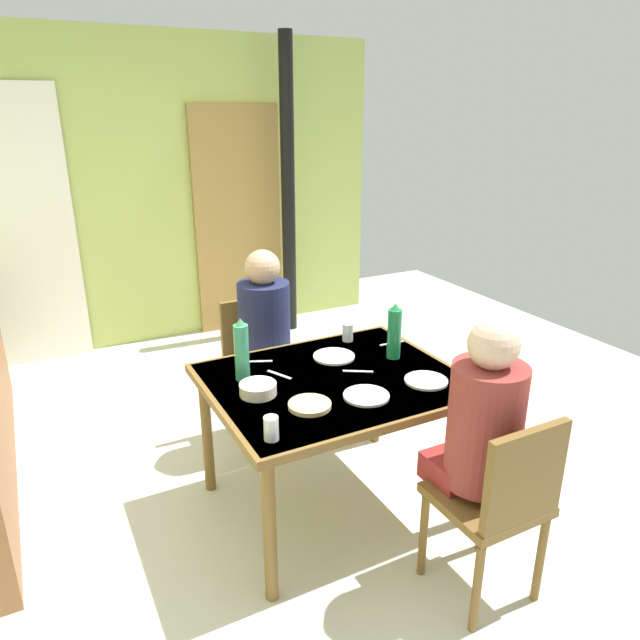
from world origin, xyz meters
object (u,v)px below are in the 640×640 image
object	(u,v)px
person_near_diner	(483,421)
serving_bowl_center	(258,389)
dining_table	(334,392)
chair_near_diner	(500,499)
chair_far_diner	(258,361)
water_bottle_green_near	(394,332)
person_far_diner	(265,325)
water_bottle_green_far	(242,351)

from	to	relation	value
person_near_diner	serving_bowl_center	size ratio (longest dim) A/B	4.53
dining_table	serving_bowl_center	distance (m)	0.40
chair_near_diner	serving_bowl_center	xyz separation A→B (m)	(-0.68, 0.86, 0.26)
dining_table	chair_far_diner	world-z (taller)	chair_far_diner
chair_near_diner	water_bottle_green_near	xyz separation A→B (m)	(0.11, 0.92, 0.38)
chair_far_diner	person_far_diner	size ratio (longest dim) A/B	1.13
person_near_diner	serving_bowl_center	world-z (taller)	person_near_diner
chair_near_diner	person_near_diner	bearing A→B (deg)	90.00
water_bottle_green_near	water_bottle_green_far	bearing A→B (deg)	171.46
water_bottle_green_near	person_near_diner	bearing A→B (deg)	-97.75
water_bottle_green_near	chair_near_diner	bearing A→B (deg)	-96.61
chair_near_diner	chair_far_diner	bearing A→B (deg)	101.66
person_near_diner	water_bottle_green_near	distance (m)	0.80
chair_near_diner	serving_bowl_center	size ratio (longest dim) A/B	5.12
chair_far_diner	serving_bowl_center	xyz separation A→B (m)	(-0.33, -0.84, 0.26)
person_near_diner	water_bottle_green_near	bearing A→B (deg)	82.25
person_near_diner	person_far_diner	distance (m)	1.47
chair_far_diner	serving_bowl_center	world-z (taller)	chair_far_diner
serving_bowl_center	dining_table	bearing A→B (deg)	-1.55
chair_far_diner	serving_bowl_center	distance (m)	0.94
dining_table	serving_bowl_center	bearing A→B (deg)	178.45
water_bottle_green_far	serving_bowl_center	world-z (taller)	water_bottle_green_far
water_bottle_green_near	serving_bowl_center	distance (m)	0.79
chair_near_diner	serving_bowl_center	world-z (taller)	chair_near_diner
dining_table	water_bottle_green_near	xyz separation A→B (m)	(0.39, 0.08, 0.21)
chair_far_diner	person_near_diner	bearing A→B (deg)	102.64
person_far_diner	person_near_diner	bearing A→B (deg)	103.81
dining_table	person_near_diner	world-z (taller)	person_near_diner
person_near_diner	water_bottle_green_far	size ratio (longest dim) A/B	2.47
serving_bowl_center	chair_near_diner	bearing A→B (deg)	-51.78
person_far_diner	water_bottle_green_far	bearing A→B (deg)	57.40
serving_bowl_center	person_near_diner	bearing A→B (deg)	-46.89
dining_table	person_near_diner	bearing A→B (deg)	-68.12
chair_far_diner	person_far_diner	distance (m)	0.31
chair_near_diner	person_far_diner	world-z (taller)	person_far_diner
person_near_diner	water_bottle_green_near	world-z (taller)	person_near_diner
dining_table	chair_far_diner	bearing A→B (deg)	94.32
person_near_diner	person_far_diner	bearing A→B (deg)	103.81
chair_far_diner	water_bottle_green_near	bearing A→B (deg)	120.59
person_far_diner	water_bottle_green_far	world-z (taller)	person_far_diner
dining_table	water_bottle_green_near	size ratio (longest dim) A/B	4.01
chair_near_diner	chair_far_diner	world-z (taller)	same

